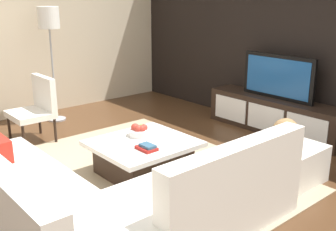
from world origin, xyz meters
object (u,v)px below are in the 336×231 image
at_px(floor_lamp, 49,25).
at_px(decorative_ball, 286,132).
at_px(sectional_couch, 97,200).
at_px(accent_chair_near, 37,105).
at_px(television, 278,77).
at_px(ottoman, 283,162).
at_px(fruit_bowl, 140,131).
at_px(book_stack, 147,147).
at_px(coffee_table, 143,157).
at_px(media_console, 275,115).

xyz_separation_m(floor_lamp, decorative_ball, (3.58, 0.87, -0.93)).
distance_m(sectional_couch, accent_chair_near, 2.50).
bearing_deg(television, ottoman, -51.76).
distance_m(ottoman, decorative_ball, 0.34).
xyz_separation_m(accent_chair_near, fruit_bowl, (1.62, 0.51, -0.06)).
bearing_deg(book_stack, coffee_table, 151.51).
xyz_separation_m(television, sectional_couch, (0.54, -3.27, -0.53)).
bearing_deg(floor_lamp, decorative_ball, 13.67).
bearing_deg(ottoman, decorative_ball, 0.00).
xyz_separation_m(sectional_couch, floor_lamp, (-3.13, 1.14, 1.19)).
height_order(sectional_couch, floor_lamp, floor_lamp).
xyz_separation_m(sectional_couch, fruit_bowl, (-0.82, 1.06, 0.16)).
distance_m(decorative_ball, book_stack, 1.46).
relative_size(media_console, fruit_bowl, 7.43).
bearing_deg(floor_lamp, media_console, 39.36).
bearing_deg(decorative_ball, ottoman, 0.00).
bearing_deg(decorative_ball, television, 128.24).
distance_m(accent_chair_near, book_stack, 2.04).
relative_size(accent_chair_near, ottoman, 1.24).
bearing_deg(decorative_ball, coffee_table, -136.29).
bearing_deg(media_console, floor_lamp, -140.64).
xyz_separation_m(fruit_bowl, decorative_ball, (1.27, 0.95, 0.11)).
xyz_separation_m(sectional_couch, coffee_table, (-0.64, 0.97, -0.08)).
bearing_deg(ottoman, coffee_table, -136.29).
xyz_separation_m(media_console, coffee_table, (-0.10, -2.30, -0.05)).
distance_m(accent_chair_near, decorative_ball, 3.23).
relative_size(ottoman, decorative_ball, 2.45).
bearing_deg(floor_lamp, sectional_couch, -20.04).
bearing_deg(accent_chair_near, ottoman, 33.34).
relative_size(floor_lamp, fruit_bowl, 6.23).
height_order(accent_chair_near, floor_lamp, floor_lamp).
bearing_deg(media_console, accent_chair_near, -124.93).
bearing_deg(book_stack, ottoman, 53.18).
xyz_separation_m(television, book_stack, (0.12, -2.42, -0.40)).
xyz_separation_m(media_console, accent_chair_near, (-1.90, -2.71, 0.24)).
distance_m(television, book_stack, 2.45).
bearing_deg(television, accent_chair_near, -124.92).
height_order(floor_lamp, fruit_bowl, floor_lamp).
height_order(media_console, sectional_couch, sectional_couch).
height_order(coffee_table, accent_chair_near, accent_chair_near).
bearing_deg(accent_chair_near, fruit_bowl, 24.09).
height_order(television, book_stack, television).
xyz_separation_m(television, ottoman, (0.99, -1.26, -0.61)).
bearing_deg(accent_chair_near, television, 61.58).
distance_m(fruit_bowl, book_stack, 0.45).
relative_size(ottoman, fruit_bowl, 2.50).
relative_size(floor_lamp, decorative_ball, 6.10).
xyz_separation_m(media_console, decorative_ball, (0.99, -1.26, 0.29)).
xyz_separation_m(decorative_ball, book_stack, (-0.87, -1.16, -0.14)).
distance_m(coffee_table, book_stack, 0.32).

